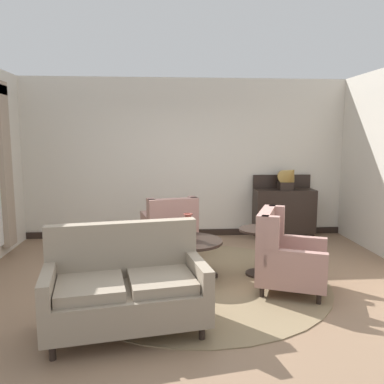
# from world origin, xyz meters

# --- Properties ---
(ground) EXTENTS (8.40, 8.40, 0.00)m
(ground) POSITION_xyz_m (0.00, 0.00, 0.00)
(ground) COLOR #896B51
(wall_back) EXTENTS (6.16, 0.08, 2.92)m
(wall_back) POSITION_xyz_m (0.00, 2.70, 1.46)
(wall_back) COLOR silver
(wall_back) RESTS_ON ground
(baseboard_back) EXTENTS (6.00, 0.03, 0.12)m
(baseboard_back) POSITION_xyz_m (0.00, 2.65, 0.06)
(baseboard_back) COLOR black
(baseboard_back) RESTS_ON ground
(area_rug) EXTENTS (3.37, 3.37, 0.01)m
(area_rug) POSITION_xyz_m (0.00, 0.30, 0.01)
(area_rug) COLOR #847051
(area_rug) RESTS_ON ground
(coffee_table) EXTENTS (0.85, 0.85, 0.53)m
(coffee_table) POSITION_xyz_m (-0.09, 0.39, 0.43)
(coffee_table) COLOR black
(coffee_table) RESTS_ON ground
(porcelain_vase) EXTENTS (0.17, 0.17, 0.35)m
(porcelain_vase) POSITION_xyz_m (-0.12, 0.42, 0.68)
(porcelain_vase) COLOR brown
(porcelain_vase) RESTS_ON coffee_table
(settee) EXTENTS (1.64, 1.06, 1.02)m
(settee) POSITION_xyz_m (-0.81, -0.93, 0.42)
(settee) COLOR gray
(settee) RESTS_ON ground
(armchair_back_corner) EXTENTS (0.91, 0.96, 0.97)m
(armchair_back_corner) POSITION_xyz_m (-0.35, 1.38, 0.42)
(armchair_back_corner) COLOR tan
(armchair_back_corner) RESTS_ON ground
(armchair_near_sideboard) EXTENTS (1.03, 1.03, 0.99)m
(armchair_near_sideboard) POSITION_xyz_m (1.04, -0.08, 0.42)
(armchair_near_sideboard) COLOR tan
(armchair_near_sideboard) RESTS_ON ground
(side_table) EXTENTS (0.54, 0.54, 0.65)m
(side_table) POSITION_xyz_m (0.84, 0.46, 0.40)
(side_table) COLOR black
(side_table) RESTS_ON ground
(sideboard) EXTENTS (1.09, 0.43, 1.16)m
(sideboard) POSITION_xyz_m (1.79, 2.41, 0.52)
(sideboard) COLOR black
(sideboard) RESTS_ON ground
(gramophone) EXTENTS (0.45, 0.52, 0.52)m
(gramophone) POSITION_xyz_m (1.84, 2.32, 1.16)
(gramophone) COLOR black
(gramophone) RESTS_ON sideboard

